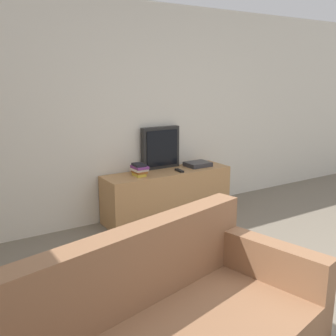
% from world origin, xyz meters
% --- Properties ---
extents(wall_back, '(9.00, 0.06, 2.60)m').
position_xyz_m(wall_back, '(0.00, 3.03, 1.30)').
color(wall_back, silver).
rests_on(wall_back, ground_plane).
extents(tv_stand, '(1.66, 0.45, 0.59)m').
position_xyz_m(tv_stand, '(0.26, 2.75, 0.30)').
color(tv_stand, tan).
rests_on(tv_stand, ground_plane).
extents(television, '(0.52, 0.09, 0.53)m').
position_xyz_m(television, '(0.27, 2.94, 0.86)').
color(television, black).
rests_on(television, tv_stand).
extents(book_stack, '(0.16, 0.21, 0.15)m').
position_xyz_m(book_stack, '(-0.15, 2.74, 0.67)').
color(book_stack, gold).
rests_on(book_stack, tv_stand).
extents(remote_on_stand, '(0.06, 0.16, 0.02)m').
position_xyz_m(remote_on_stand, '(0.37, 2.65, 0.60)').
color(remote_on_stand, black).
rests_on(remote_on_stand, tv_stand).
extents(set_top_box, '(0.31, 0.25, 0.06)m').
position_xyz_m(set_top_box, '(0.73, 2.77, 0.62)').
color(set_top_box, '#333338').
rests_on(set_top_box, tv_stand).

